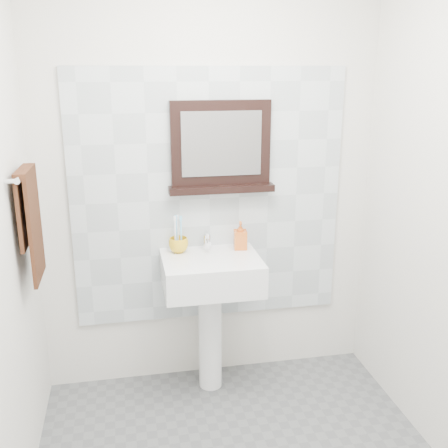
# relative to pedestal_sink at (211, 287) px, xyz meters

# --- Properties ---
(back_wall) EXTENTS (2.00, 0.01, 2.50)m
(back_wall) POSITION_rel_pedestal_sink_xyz_m (0.03, 0.23, 0.57)
(back_wall) COLOR silver
(back_wall) RESTS_ON ground
(front_wall) EXTENTS (2.00, 0.01, 2.50)m
(front_wall) POSITION_rel_pedestal_sink_xyz_m (0.03, -1.97, 0.57)
(front_wall) COLOR silver
(front_wall) RESTS_ON ground
(splashback) EXTENTS (1.60, 0.02, 1.50)m
(splashback) POSITION_rel_pedestal_sink_xyz_m (0.03, 0.21, 0.47)
(splashback) COLOR silver
(splashback) RESTS_ON back_wall
(pedestal_sink) EXTENTS (0.55, 0.44, 0.96)m
(pedestal_sink) POSITION_rel_pedestal_sink_xyz_m (0.00, 0.00, 0.00)
(pedestal_sink) COLOR white
(pedestal_sink) RESTS_ON ground
(toothbrush_cup) EXTENTS (0.13, 0.13, 0.09)m
(toothbrush_cup) POSITION_rel_pedestal_sink_xyz_m (-0.17, 0.12, 0.23)
(toothbrush_cup) COLOR gold
(toothbrush_cup) RESTS_ON pedestal_sink
(toothbrushes) EXTENTS (0.05, 0.04, 0.21)m
(toothbrushes) POSITION_rel_pedestal_sink_xyz_m (-0.17, 0.12, 0.31)
(toothbrushes) COLOR white
(toothbrushes) RESTS_ON toothbrush_cup
(soap_dispenser) EXTENTS (0.08, 0.09, 0.17)m
(soap_dispenser) POSITION_rel_pedestal_sink_xyz_m (0.20, 0.11, 0.27)
(soap_dispenser) COLOR red
(soap_dispenser) RESTS_ON pedestal_sink
(framed_mirror) EXTENTS (0.61, 0.11, 0.52)m
(framed_mirror) POSITION_rel_pedestal_sink_xyz_m (0.09, 0.19, 0.77)
(framed_mirror) COLOR black
(framed_mirror) RESTS_ON back_wall
(towel_bar) EXTENTS (0.07, 0.40, 0.03)m
(towel_bar) POSITION_rel_pedestal_sink_xyz_m (-0.92, -0.20, 0.74)
(towel_bar) COLOR silver
(towel_bar) RESTS_ON left_wall
(hand_towel) EXTENTS (0.06, 0.30, 0.55)m
(hand_towel) POSITION_rel_pedestal_sink_xyz_m (-0.91, -0.20, 0.53)
(hand_towel) COLOR #321A0E
(hand_towel) RESTS_ON towel_bar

